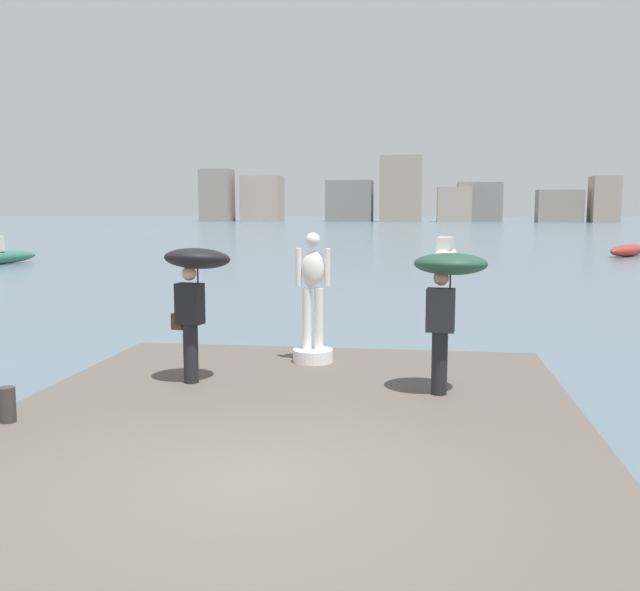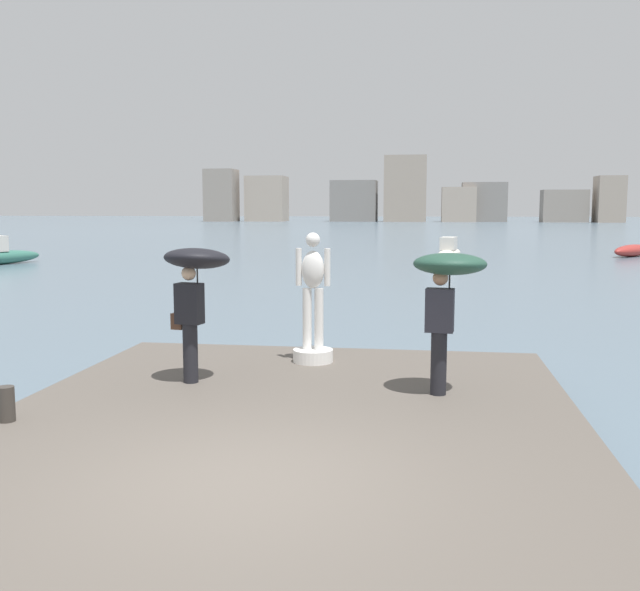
{
  "view_description": "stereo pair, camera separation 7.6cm",
  "coord_description": "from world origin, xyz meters",
  "px_view_note": "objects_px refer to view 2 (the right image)",
  "views": [
    {
      "loc": [
        1.61,
        -6.44,
        2.98
      ],
      "look_at": [
        0.0,
        5.04,
        1.55
      ],
      "focal_mm": 40.21,
      "sensor_mm": 36.0,
      "label": 1
    },
    {
      "loc": [
        1.69,
        -6.43,
        2.98
      ],
      "look_at": [
        0.0,
        5.04,
        1.55
      ],
      "focal_mm": 40.21,
      "sensor_mm": 36.0,
      "label": 2
    }
  ],
  "objects_px": {
    "onlooker_left": "(195,277)",
    "onlooker_right": "(447,281)",
    "statue_white_figure": "(313,314)",
    "mooring_bollard": "(6,404)",
    "boat_mid": "(449,251)",
    "boat_far": "(632,251)"
  },
  "relations": [
    {
      "from": "onlooker_left",
      "to": "onlooker_right",
      "type": "xyz_separation_m",
      "value": [
        3.62,
        -0.16,
        0.01
      ]
    },
    {
      "from": "statue_white_figure",
      "to": "boat_far",
      "type": "height_order",
      "value": "statue_white_figure"
    },
    {
      "from": "mooring_bollard",
      "to": "boat_far",
      "type": "height_order",
      "value": "mooring_bollard"
    },
    {
      "from": "onlooker_right",
      "to": "mooring_bollard",
      "type": "xyz_separation_m",
      "value": [
        -5.29,
        -2.06,
        -1.37
      ]
    },
    {
      "from": "statue_white_figure",
      "to": "onlooker_left",
      "type": "height_order",
      "value": "statue_white_figure"
    },
    {
      "from": "statue_white_figure",
      "to": "boat_mid",
      "type": "distance_m",
      "value": 31.47
    },
    {
      "from": "statue_white_figure",
      "to": "mooring_bollard",
      "type": "xyz_separation_m",
      "value": [
        -3.15,
        -3.89,
        -0.6
      ]
    },
    {
      "from": "statue_white_figure",
      "to": "mooring_bollard",
      "type": "bearing_deg",
      "value": -129.02
    },
    {
      "from": "statue_white_figure",
      "to": "boat_mid",
      "type": "bearing_deg",
      "value": 84.09
    },
    {
      "from": "onlooker_left",
      "to": "boat_mid",
      "type": "height_order",
      "value": "onlooker_left"
    },
    {
      "from": "onlooker_right",
      "to": "boat_mid",
      "type": "distance_m",
      "value": 33.17
    },
    {
      "from": "statue_white_figure",
      "to": "onlooker_left",
      "type": "bearing_deg",
      "value": -131.73
    },
    {
      "from": "statue_white_figure",
      "to": "onlooker_left",
      "type": "relative_size",
      "value": 1.06
    },
    {
      "from": "statue_white_figure",
      "to": "onlooker_right",
      "type": "bearing_deg",
      "value": -40.5
    },
    {
      "from": "statue_white_figure",
      "to": "boat_far",
      "type": "xyz_separation_m",
      "value": [
        14.43,
        34.56,
        -0.85
      ]
    },
    {
      "from": "statue_white_figure",
      "to": "onlooker_right",
      "type": "height_order",
      "value": "statue_white_figure"
    },
    {
      "from": "onlooker_left",
      "to": "onlooker_right",
      "type": "height_order",
      "value": "onlooker_left"
    },
    {
      "from": "mooring_bollard",
      "to": "boat_mid",
      "type": "xyz_separation_m",
      "value": [
        6.39,
        35.18,
        -0.21
      ]
    },
    {
      "from": "onlooker_left",
      "to": "onlooker_right",
      "type": "bearing_deg",
      "value": -2.56
    },
    {
      "from": "onlooker_right",
      "to": "mooring_bollard",
      "type": "relative_size",
      "value": 4.62
    },
    {
      "from": "statue_white_figure",
      "to": "onlooker_right",
      "type": "relative_size",
      "value": 1.09
    },
    {
      "from": "boat_far",
      "to": "boat_mid",
      "type": "bearing_deg",
      "value": -163.71
    }
  ]
}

